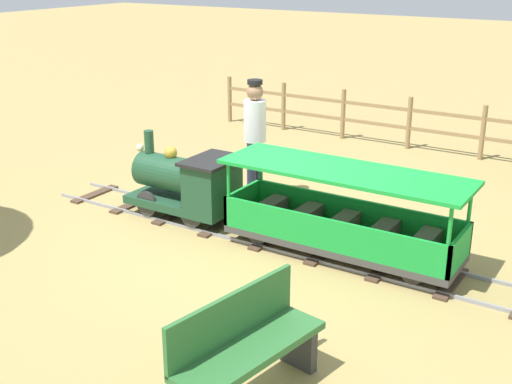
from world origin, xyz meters
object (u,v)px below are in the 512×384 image
locomotive (188,183)px  conductor_person (255,130)px  park_bench (245,348)px  passenger_car (342,222)px

locomotive → conductor_person: conductor_person is taller
park_bench → conductor_person: bearing=31.3°
conductor_person → park_bench: conductor_person is taller
locomotive → park_bench: size_ratio=1.07×
locomotive → passenger_car: (0.00, -2.10, -0.06)m
conductor_person → park_bench: size_ratio=1.20×
conductor_person → park_bench: bearing=-148.7°
passenger_car → park_bench: (-2.61, -0.45, -0.00)m
conductor_person → park_bench: (-3.72, -2.27, -0.54)m
passenger_car → park_bench: bearing=-170.3°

